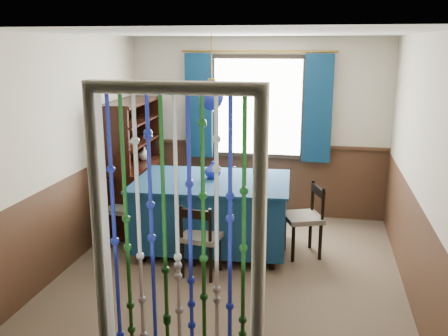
% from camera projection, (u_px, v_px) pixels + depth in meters
% --- Properties ---
extents(floor, '(4.00, 4.00, 0.00)m').
position_uv_depth(floor, '(231.00, 272.00, 5.39)').
color(floor, brown).
rests_on(floor, ground).
extents(ceiling, '(4.00, 4.00, 0.00)m').
position_uv_depth(ceiling, '(232.00, 33.00, 4.79)').
color(ceiling, silver).
rests_on(ceiling, ground).
extents(wall_back, '(3.60, 0.00, 3.60)m').
position_uv_depth(wall_back, '(258.00, 128.00, 6.99)').
color(wall_back, beige).
rests_on(wall_back, ground).
extents(wall_front, '(3.60, 0.00, 3.60)m').
position_uv_depth(wall_front, '(174.00, 229.00, 3.19)').
color(wall_front, beige).
rests_on(wall_front, ground).
extents(wall_left, '(0.00, 4.00, 4.00)m').
position_uv_depth(wall_left, '(70.00, 152.00, 5.44)').
color(wall_left, beige).
rests_on(wall_left, ground).
extents(wall_right, '(0.00, 4.00, 4.00)m').
position_uv_depth(wall_right, '(417.00, 168.00, 4.75)').
color(wall_right, beige).
rests_on(wall_right, ground).
extents(wainscot_back, '(3.60, 0.00, 3.60)m').
position_uv_depth(wainscot_back, '(257.00, 180.00, 7.16)').
color(wainscot_back, '#3E2617').
rests_on(wainscot_back, ground).
extents(wainscot_front, '(3.60, 0.00, 3.60)m').
position_uv_depth(wainscot_front, '(178.00, 332.00, 3.39)').
color(wainscot_front, '#3E2617').
rests_on(wainscot_front, ground).
extents(wainscot_left, '(0.00, 4.00, 4.00)m').
position_uv_depth(wainscot_left, '(76.00, 217.00, 5.62)').
color(wainscot_left, '#3E2617').
rests_on(wainscot_left, ground).
extents(wainscot_right, '(0.00, 4.00, 4.00)m').
position_uv_depth(wainscot_right, '(408.00, 241.00, 4.93)').
color(wainscot_right, '#3E2617').
rests_on(wainscot_right, ground).
extents(window, '(1.32, 0.12, 1.42)m').
position_uv_depth(window, '(258.00, 107.00, 6.87)').
color(window, black).
rests_on(window, wall_back).
extents(doorway, '(1.16, 0.12, 2.18)m').
position_uv_depth(doorway, '(178.00, 254.00, 3.30)').
color(doorway, silver).
rests_on(doorway, ground).
extents(dining_table, '(1.85, 1.33, 0.86)m').
position_uv_depth(dining_table, '(212.00, 210.00, 5.88)').
color(dining_table, '#0D2945').
rests_on(dining_table, floor).
extents(chair_near, '(0.44, 0.43, 0.80)m').
position_uv_depth(chair_near, '(201.00, 237.00, 5.22)').
color(chair_near, black).
rests_on(chair_near, floor).
extents(chair_far, '(0.50, 0.48, 0.80)m').
position_uv_depth(chair_far, '(224.00, 197.00, 6.61)').
color(chair_far, black).
rests_on(chair_far, floor).
extents(chair_left, '(0.45, 0.47, 0.86)m').
position_uv_depth(chair_left, '(125.00, 208.00, 6.05)').
color(chair_left, black).
rests_on(chair_left, floor).
extents(chair_right, '(0.52, 0.53, 0.85)m').
position_uv_depth(chair_right, '(305.00, 218.00, 5.74)').
color(chair_right, black).
rests_on(chair_right, floor).
extents(sideboard, '(0.51, 1.31, 1.69)m').
position_uv_depth(sideboard, '(134.00, 182.00, 6.69)').
color(sideboard, black).
rests_on(sideboard, floor).
extents(pendant_lamp, '(0.28, 0.28, 0.83)m').
position_uv_depth(pendant_lamp, '(212.00, 95.00, 5.56)').
color(pendant_lamp, olive).
rests_on(pendant_lamp, ceiling).
extents(vase_table, '(0.18, 0.18, 0.18)m').
position_uv_depth(vase_table, '(213.00, 171.00, 5.85)').
color(vase_table, navy).
rests_on(vase_table, dining_table).
extents(bowl_shelf, '(0.20, 0.20, 0.05)m').
position_uv_depth(bowl_shelf, '(130.00, 143.00, 6.34)').
color(bowl_shelf, beige).
rests_on(bowl_shelf, sideboard).
extents(vase_sideboard, '(0.23, 0.23, 0.20)m').
position_uv_depth(vase_sideboard, '(144.00, 153.00, 6.86)').
color(vase_sideboard, beige).
rests_on(vase_sideboard, sideboard).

